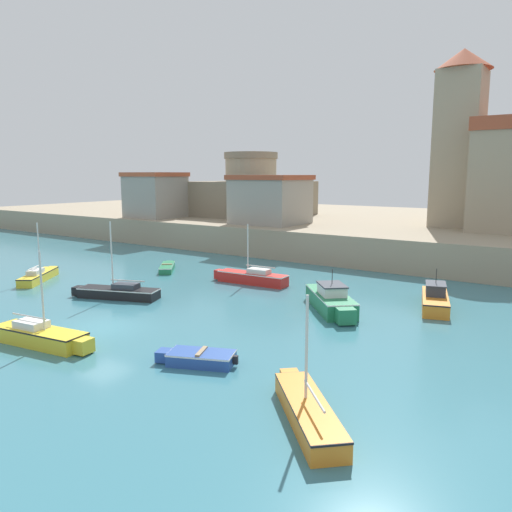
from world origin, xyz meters
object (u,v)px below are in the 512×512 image
object	(u,v)px
sailboat_yellow_5	(41,335)
harbor_shed_far_end	(270,199)
motorboat_orange_2	(435,299)
sailboat_red_1	(252,277)
sailboat_orange_3	(308,410)
dinghy_blue_4	(199,357)
dinghy_green_6	(167,267)
sailboat_black_7	(118,292)
motorboat_green_9	(331,300)
harbor_shed_mid_row	(155,195)
fortress	(251,194)
sailboat_yellow_0	(39,276)

from	to	relation	value
sailboat_yellow_5	harbor_shed_far_end	world-z (taller)	harbor_shed_far_end
motorboat_orange_2	harbor_shed_far_end	world-z (taller)	harbor_shed_far_end
harbor_shed_far_end	sailboat_red_1	bearing A→B (deg)	-61.52
sailboat_orange_3	dinghy_blue_4	xyz separation A→B (m)	(-6.30, 1.76, -0.10)
sailboat_red_1	motorboat_orange_2	size ratio (longest dim) A/B	1.05
sailboat_red_1	dinghy_green_6	world-z (taller)	sailboat_red_1
dinghy_green_6	sailboat_black_7	bearing A→B (deg)	-64.76
dinghy_green_6	motorboat_green_9	bearing A→B (deg)	-11.32
harbor_shed_mid_row	dinghy_blue_4	bearing A→B (deg)	-41.83
motorboat_orange_2	fortress	bearing A→B (deg)	143.01
sailboat_orange_3	dinghy_green_6	size ratio (longest dim) A/B	1.27
harbor_shed_mid_row	fortress	bearing A→B (deg)	48.62
sailboat_yellow_5	sailboat_black_7	bearing A→B (deg)	117.37
sailboat_yellow_0	sailboat_orange_3	bearing A→B (deg)	-15.49
sailboat_yellow_0	sailboat_orange_3	xyz separation A→B (m)	(27.68, -7.67, -0.01)
dinghy_green_6	dinghy_blue_4	bearing A→B (deg)	-41.83
motorboat_orange_2	sailboat_orange_3	xyz separation A→B (m)	(0.47, -16.95, -0.17)
dinghy_green_6	fortress	size ratio (longest dim) A/B	0.30
sailboat_yellow_0	harbor_shed_far_end	world-z (taller)	harbor_shed_far_end
sailboat_yellow_0	sailboat_red_1	bearing A→B (deg)	31.26
dinghy_blue_4	fortress	distance (m)	44.58
harbor_shed_mid_row	harbor_shed_far_end	size ratio (longest dim) A/B	0.85
sailboat_orange_3	dinghy_blue_4	world-z (taller)	sailboat_orange_3
sailboat_yellow_0	motorboat_orange_2	size ratio (longest dim) A/B	0.89
motorboat_orange_2	motorboat_green_9	world-z (taller)	motorboat_green_9
sailboat_red_1	dinghy_green_6	size ratio (longest dim) A/B	1.62
dinghy_green_6	harbor_shed_mid_row	distance (m)	21.37
motorboat_orange_2	harbor_shed_far_end	size ratio (longest dim) A/B	0.80
harbor_shed_far_end	sailboat_yellow_5	bearing A→B (deg)	-76.36
dinghy_blue_4	motorboat_green_9	size ratio (longest dim) A/B	0.63
sailboat_yellow_5	sailboat_red_1	bearing A→B (deg)	88.34
harbor_shed_mid_row	sailboat_yellow_5	bearing A→B (deg)	-52.27
harbor_shed_far_end	harbor_shed_mid_row	bearing A→B (deg)	-175.07
sailboat_black_7	harbor_shed_far_end	bearing A→B (deg)	98.46
dinghy_blue_4	sailboat_yellow_5	bearing A→B (deg)	-162.75
sailboat_yellow_0	harbor_shed_far_end	distance (m)	24.98
dinghy_green_6	harbor_shed_far_end	bearing A→B (deg)	87.84
sailboat_yellow_0	harbor_shed_far_end	size ratio (longest dim) A/B	0.71
sailboat_black_7	harbor_shed_mid_row	distance (m)	30.31
sailboat_yellow_0	motorboat_orange_2	xyz separation A→B (m)	(27.22, 9.27, 0.15)
sailboat_yellow_5	sailboat_orange_3	bearing A→B (deg)	2.76
motorboat_green_9	sailboat_yellow_5	bearing A→B (deg)	-122.68
motorboat_orange_2	sailboat_black_7	bearing A→B (deg)	-152.24
motorboat_orange_2	sailboat_yellow_5	xyz separation A→B (m)	(-13.69, -17.63, -0.09)
sailboat_yellow_0	sailboat_yellow_5	world-z (taller)	sailboat_yellow_5
motorboat_green_9	harbor_shed_far_end	distance (m)	25.32
motorboat_green_9	harbor_shed_mid_row	xyz separation A→B (m)	(-32.49, 17.22, 4.97)
motorboat_orange_2	harbor_shed_mid_row	size ratio (longest dim) A/B	0.94
fortress	sailboat_yellow_5	bearing A→B (deg)	-68.37
fortress	harbor_shed_mid_row	world-z (taller)	fortress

